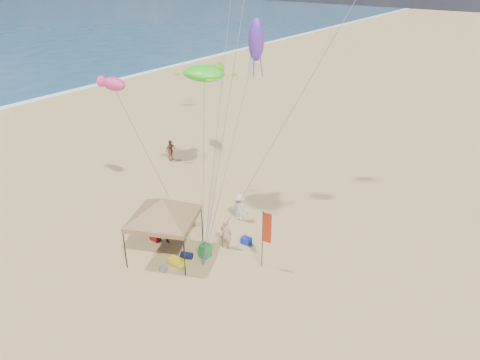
{
  "coord_description": "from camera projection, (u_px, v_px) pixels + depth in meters",
  "views": [
    {
      "loc": [
        12.28,
        -13.89,
        14.06
      ],
      "look_at": [
        0.0,
        3.0,
        4.0
      ],
      "focal_mm": 34.49,
      "sensor_mm": 36.0,
      "label": 1
    }
  ],
  "objects": [
    {
      "name": "ground",
      "position": [
        204.0,
        274.0,
        22.73
      ],
      "size": [
        280.0,
        280.0,
        0.0
      ],
      "primitive_type": "plane",
      "color": "tan",
      "rests_on": "ground"
    },
    {
      "name": "canopy_tent",
      "position": [
        162.0,
        201.0,
        22.91
      ],
      "size": [
        5.67,
        5.67,
        3.83
      ],
      "color": "black",
      "rests_on": "ground"
    },
    {
      "name": "feather_flag",
      "position": [
        266.0,
        231.0,
        22.3
      ],
      "size": [
        0.49,
        0.07,
        3.22
      ],
      "color": "black",
      "rests_on": "ground"
    },
    {
      "name": "cooler_red",
      "position": [
        155.0,
        237.0,
        25.41
      ],
      "size": [
        0.54,
        0.38,
        0.38
      ],
      "primitive_type": "cube",
      "color": "red",
      "rests_on": "ground"
    },
    {
      "name": "cooler_blue",
      "position": [
        246.0,
        241.0,
        25.09
      ],
      "size": [
        0.54,
        0.38,
        0.38
      ],
      "primitive_type": "cube",
      "color": "#152BAB",
      "rests_on": "ground"
    },
    {
      "name": "bag_navy",
      "position": [
        187.0,
        255.0,
        23.87
      ],
      "size": [
        0.69,
        0.54,
        0.36
      ],
      "primitive_type": "cylinder",
      "rotation": [
        0.0,
        1.57,
        0.35
      ],
      "color": "black",
      "rests_on": "ground"
    },
    {
      "name": "bag_orange",
      "position": [
        190.0,
        220.0,
        27.13
      ],
      "size": [
        0.54,
        0.69,
        0.36
      ],
      "primitive_type": "cylinder",
      "rotation": [
        0.0,
        1.57,
        1.22
      ],
      "color": "orange",
      "rests_on": "ground"
    },
    {
      "name": "chair_green",
      "position": [
        205.0,
        251.0,
        23.93
      ],
      "size": [
        0.5,
        0.5,
        0.7
      ],
      "primitive_type": "cube",
      "color": "#178129",
      "rests_on": "ground"
    },
    {
      "name": "chair_yellow",
      "position": [
        160.0,
        218.0,
        26.99
      ],
      "size": [
        0.5,
        0.5,
        0.7
      ],
      "primitive_type": "cube",
      "color": "#FFAA1C",
      "rests_on": "ground"
    },
    {
      "name": "crate_grey",
      "position": [
        163.0,
        269.0,
        22.9
      ],
      "size": [
        0.34,
        0.3,
        0.28
      ],
      "primitive_type": "cube",
      "color": "slate",
      "rests_on": "ground"
    },
    {
      "name": "beach_cart",
      "position": [
        177.0,
        261.0,
        23.35
      ],
      "size": [
        0.9,
        0.5,
        0.24
      ],
      "primitive_type": "cube",
      "color": "yellow",
      "rests_on": "ground"
    },
    {
      "name": "person_near_a",
      "position": [
        226.0,
        234.0,
        24.47
      ],
      "size": [
        0.71,
        0.55,
        1.74
      ],
      "primitive_type": "imported",
      "rotation": [
        0.0,
        0.0,
        3.38
      ],
      "color": "tan",
      "rests_on": "ground"
    },
    {
      "name": "person_near_b",
      "position": [
        164.0,
        228.0,
        24.87
      ],
      "size": [
        1.12,
        1.06,
        1.84
      ],
      "primitive_type": "imported",
      "rotation": [
        0.0,
        0.0,
        0.55
      ],
      "color": "#323545",
      "rests_on": "ground"
    },
    {
      "name": "person_near_c",
      "position": [
        240.0,
        207.0,
        27.11
      ],
      "size": [
        1.14,
        0.73,
        1.67
      ],
      "primitive_type": "imported",
      "rotation": [
        0.0,
        0.0,
        3.25
      ],
      "color": "beige",
      "rests_on": "ground"
    },
    {
      "name": "person_far_a",
      "position": [
        170.0,
        150.0,
        35.21
      ],
      "size": [
        0.42,
        0.98,
        1.66
      ],
      "primitive_type": "imported",
      "rotation": [
        0.0,
        0.0,
        1.56
      ],
      "color": "#955339",
      "rests_on": "ground"
    },
    {
      "name": "turtle_kite",
      "position": [
        204.0,
        73.0,
        26.84
      ],
      "size": [
        3.07,
        2.67,
        0.89
      ],
      "primitive_type": "ellipsoid",
      "rotation": [
        0.0,
        0.0,
        -0.23
      ],
      "color": "#34E820",
      "rests_on": "ground"
    },
    {
      "name": "fish_kite",
      "position": [
        114.0,
        84.0,
        24.58
      ],
      "size": [
        1.71,
        1.01,
        0.72
      ],
      "primitive_type": "ellipsoid",
      "rotation": [
        0.0,
        0.0,
        -0.13
      ],
      "color": "#F13180",
      "rests_on": "ground"
    },
    {
      "name": "squid_kite",
      "position": [
        256.0,
        40.0,
        26.9
      ],
      "size": [
        0.97,
        0.97,
        2.48
      ],
      "primitive_type": "ellipsoid",
      "rotation": [
        0.0,
        0.0,
        -0.02
      ],
      "color": "#602CB6",
      "rests_on": "ground"
    }
  ]
}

